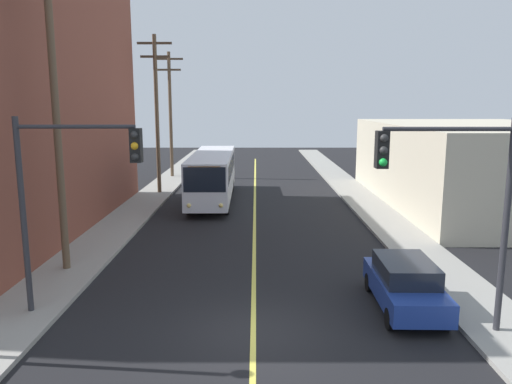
% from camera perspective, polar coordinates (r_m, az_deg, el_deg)
% --- Properties ---
extents(ground_plane, '(120.00, 120.00, 0.00)m').
position_cam_1_polar(ground_plane, '(14.85, -0.15, -15.87)').
color(ground_plane, black).
extents(sidewalk_left, '(2.50, 90.00, 0.15)m').
position_cam_1_polar(sidewalk_left, '(25.30, -16.73, -5.01)').
color(sidewalk_left, gray).
rests_on(sidewalk_left, ground).
extents(sidewalk_right, '(2.50, 90.00, 0.15)m').
position_cam_1_polar(sidewalk_right, '(25.25, 16.74, -5.03)').
color(sidewalk_right, gray).
rests_on(sidewalk_right, ground).
extents(lane_stripe_center, '(0.16, 60.00, 0.01)m').
position_cam_1_polar(lane_stripe_center, '(29.08, 0.02, -2.75)').
color(lane_stripe_center, '#D8CC4C').
rests_on(lane_stripe_center, ground).
extents(building_right_warehouse, '(12.00, 19.49, 5.22)m').
position_cam_1_polar(building_right_warehouse, '(34.97, 24.55, 2.86)').
color(building_right_warehouse, beige).
rests_on(building_right_warehouse, ground).
extents(city_bus, '(2.70, 12.18, 3.20)m').
position_cam_1_polar(city_bus, '(33.44, -4.83, 2.08)').
color(city_bus, silver).
rests_on(city_bus, ground).
extents(parked_car_blue, '(1.90, 4.44, 1.62)m').
position_cam_1_polar(parked_car_blue, '(16.77, 16.93, -10.07)').
color(parked_car_blue, navy).
rests_on(parked_car_blue, ground).
extents(utility_pole_near, '(2.40, 0.28, 11.82)m').
position_cam_1_polar(utility_pole_near, '(20.02, -21.94, 9.66)').
color(utility_pole_near, brown).
rests_on(utility_pole_near, sidewalk_left).
extents(utility_pole_mid, '(2.40, 0.28, 11.04)m').
position_cam_1_polar(utility_pole_mid, '(36.11, -11.18, 9.49)').
color(utility_pole_mid, brown).
rests_on(utility_pole_mid, sidewalk_left).
extents(utility_pole_far, '(2.40, 0.28, 10.67)m').
position_cam_1_polar(utility_pole_far, '(44.08, -9.66, 9.39)').
color(utility_pole_far, brown).
rests_on(utility_pole_far, sidewalk_left).
extents(traffic_signal_left_corner, '(3.75, 0.48, 6.00)m').
position_cam_1_polar(traffic_signal_left_corner, '(15.70, -20.29, 1.43)').
color(traffic_signal_left_corner, '#2D2D33').
rests_on(traffic_signal_left_corner, sidewalk_left).
extents(traffic_signal_right_corner, '(3.75, 0.48, 6.00)m').
position_cam_1_polar(traffic_signal_right_corner, '(14.42, 21.88, 0.59)').
color(traffic_signal_right_corner, '#2D2D33').
rests_on(traffic_signal_right_corner, sidewalk_right).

